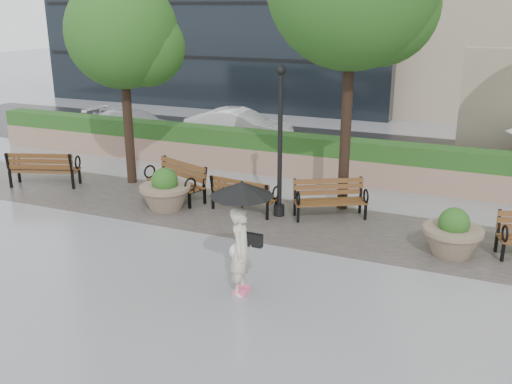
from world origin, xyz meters
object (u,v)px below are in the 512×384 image
at_px(bench_2, 244,202).
at_px(planter_left, 165,193).
at_px(bench_1, 176,188).
at_px(pedestrian, 242,227).
at_px(bench_3, 330,207).
at_px(car_left, 134,124).
at_px(planter_right, 452,237).
at_px(lamppost, 280,153).
at_px(car_right, 239,127).
at_px(bench_0, 45,176).

xyz_separation_m(bench_2, planter_left, (-2.04, -0.63, 0.17)).
bearing_deg(bench_1, pedestrian, -26.10).
distance_m(bench_3, car_left, 11.63).
relative_size(bench_1, car_left, 0.49).
bearing_deg(planter_right, planter_left, 179.34).
xyz_separation_m(bench_3, lamppost, (-1.26, -0.36, 1.41)).
bearing_deg(bench_3, pedestrian, -124.24).
bearing_deg(pedestrian, bench_3, -12.33).
height_order(planter_left, car_left, car_left).
xyz_separation_m(bench_3, pedestrian, (-0.41, -4.57, 1.05)).
distance_m(planter_left, car_left, 9.03).
bearing_deg(lamppost, pedestrian, -78.61).
xyz_separation_m(car_left, car_right, (4.40, 0.81, 0.09)).
bearing_deg(bench_0, car_right, -132.26).
bearing_deg(planter_left, car_left, 129.73).
bearing_deg(lamppost, car_right, 121.91).
bearing_deg(lamppost, car_left, 144.68).
xyz_separation_m(bench_3, car_right, (-5.64, 6.67, 0.40)).
relative_size(bench_3, pedestrian, 0.89).
distance_m(planter_right, car_right, 11.76).
distance_m(bench_0, car_right, 8.04).
height_order(bench_2, planter_left, planter_left).
xyz_separation_m(bench_0, bench_1, (4.32, 0.50, -0.01)).
bearing_deg(bench_2, planter_right, 179.38).
distance_m(bench_2, car_left, 10.05).
relative_size(bench_1, planter_left, 1.51).
distance_m(bench_1, car_left, 8.27).
bearing_deg(bench_1, car_right, 120.91).
height_order(bench_2, lamppost, lamppost).
height_order(bench_0, planter_right, planter_right).
bearing_deg(car_left, bench_1, -137.71).
bearing_deg(lamppost, planter_right, -10.45).
xyz_separation_m(lamppost, car_left, (-8.78, 6.22, -1.09)).
height_order(bench_1, car_right, car_right).
xyz_separation_m(car_right, pedestrian, (5.23, -11.24, 0.65)).
relative_size(bench_2, lamppost, 0.48).
bearing_deg(car_right, lamppost, -151.16).
bearing_deg(bench_2, lamppost, -167.51).
height_order(planter_right, pedestrian, pedestrian).
height_order(bench_0, bench_1, bench_0).
height_order(planter_right, lamppost, lamppost).
distance_m(car_left, pedestrian, 14.21).
relative_size(bench_0, bench_3, 1.11).
xyz_separation_m(planter_right, pedestrian, (-3.53, -3.39, 0.91)).
height_order(planter_left, planter_right, planter_left).
height_order(bench_1, pedestrian, pedestrian).
distance_m(lamppost, car_right, 8.35).
bearing_deg(bench_3, planter_right, -49.63).
relative_size(bench_3, planter_left, 1.42).
bearing_deg(planter_left, pedestrian, -42.08).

